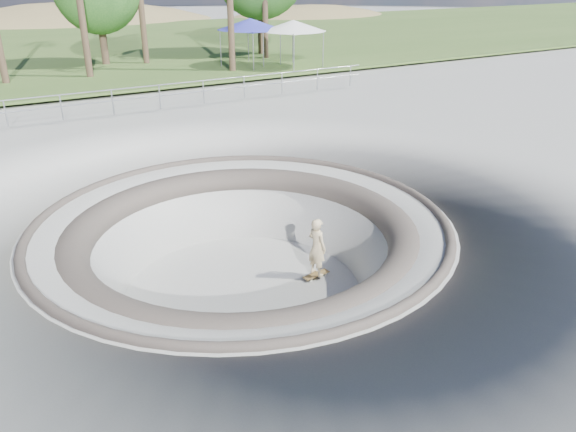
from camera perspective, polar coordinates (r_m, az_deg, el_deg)
The scene contains 9 objects.
ground at distance 13.82m, azimuth -4.79°, elevation -0.58°, with size 180.00×180.00×0.00m, color #A1A19C.
skate_bowl at distance 14.67m, azimuth -4.55°, elevation -7.09°, with size 14.00×14.00×4.10m.
grass_strip at distance 46.05m, azimuth -24.27°, elevation 15.06°, with size 180.00×36.00×0.12m.
distant_hills at distance 70.34m, azimuth -22.79°, elevation 11.67°, with size 103.20×45.00×28.60m.
safety_railing at distance 24.53m, azimuth -17.40°, elevation 11.03°, with size 25.00×0.06×1.03m.
skateboard at distance 15.16m, azimuth 2.89°, elevation -5.98°, with size 0.81×0.32×0.08m.
skater at distance 14.76m, azimuth 2.96°, elevation -3.19°, with size 0.59×0.39×1.62m, color #D0B787.
canopy_white at distance 34.37m, azimuth 0.55°, elevation 18.75°, with size 5.11×5.11×2.67m.
canopy_blue at distance 35.01m, azimuth -3.88°, elevation 18.86°, with size 4.96×4.96×2.72m.
Camera 1 is at (-5.32, -11.41, 5.71)m, focal length 35.00 mm.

